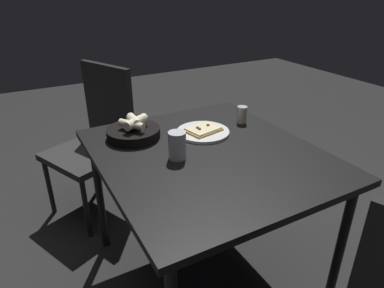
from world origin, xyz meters
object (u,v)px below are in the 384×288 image
pizza_plate (203,131)px  chair_far (98,134)px  pepper_shaker (242,116)px  bread_basket (134,131)px  beer_glass (177,147)px  dining_table (207,164)px

pizza_plate → chair_far: bearing=28.1°
pepper_shaker → bread_basket: bearing=80.6°
bread_basket → beer_glass: 0.30m
bread_basket → pepper_shaker: bearing=-99.4°
pepper_shaker → chair_far: bearing=42.9°
beer_glass → dining_table: bearing=-94.4°
pizza_plate → pepper_shaker: pepper_shaker is taller
dining_table → beer_glass: 0.18m
bread_basket → pepper_shaker: size_ratio=2.84×
pizza_plate → beer_glass: size_ratio=2.16×
pizza_plate → beer_glass: bearing=127.1°
bread_basket → pepper_shaker: bread_basket is taller
bread_basket → chair_far: bearing=5.1°
chair_far → beer_glass: bearing=-170.7°
dining_table → bread_basket: bread_basket is taller
pizza_plate → pepper_shaker: size_ratio=2.91×
dining_table → chair_far: size_ratio=1.10×
chair_far → dining_table: bearing=-161.9°
pizza_plate → pepper_shaker: bearing=-84.7°
beer_glass → pepper_shaker: beer_glass is taller
bread_basket → chair_far: size_ratio=0.27×
dining_table → chair_far: (0.86, 0.28, -0.13)m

